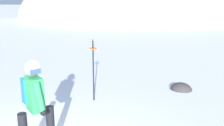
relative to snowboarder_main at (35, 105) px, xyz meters
The scene contains 4 objects.
ridge_peak_main 38.06m from the snowboarder_main, 106.54° to the left, with size 34.76×31.28×16.21m.
snowboarder_main is the anchor object (origin of this frame).
piste_marker_near 2.60m from the snowboarder_main, 93.39° to the left, with size 0.20×0.20×1.71m.
rock_dark 4.85m from the snowboarder_main, 65.44° to the left, with size 0.65×0.55×0.45m.
Camera 1 is at (2.34, -2.68, 2.66)m, focal length 40.11 mm.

